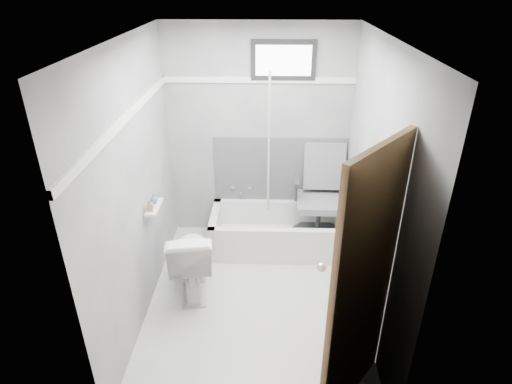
{
  "coord_description": "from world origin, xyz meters",
  "views": [
    {
      "loc": [
        0.1,
        -3.16,
        2.82
      ],
      "look_at": [
        0.0,
        0.35,
        1.0
      ],
      "focal_mm": 30.0,
      "sensor_mm": 36.0,
      "label": 1
    }
  ],
  "objects_px": {
    "bathtub": "(278,231)",
    "door": "(416,323)",
    "office_chair": "(320,196)",
    "soap_bottle_a": "(150,205)",
    "soap_bottle_b": "(154,198)",
    "toilet": "(191,259)"
  },
  "relations": [
    {
      "from": "office_chair",
      "to": "bathtub",
      "type": "bearing_deg",
      "value": -172.84
    },
    {
      "from": "bathtub",
      "to": "door",
      "type": "distance_m",
      "value": 2.46
    },
    {
      "from": "door",
      "to": "soap_bottle_b",
      "type": "xyz_separation_m",
      "value": [
        -1.92,
        1.55,
        -0.04
      ]
    },
    {
      "from": "bathtub",
      "to": "office_chair",
      "type": "bearing_deg",
      "value": 6.31
    },
    {
      "from": "office_chair",
      "to": "door",
      "type": "distance_m",
      "value": 2.31
    },
    {
      "from": "office_chair",
      "to": "soap_bottle_a",
      "type": "relative_size",
      "value": 8.98
    },
    {
      "from": "bathtub",
      "to": "soap_bottle_b",
      "type": "xyz_separation_m",
      "value": [
        -1.17,
        -0.66,
        0.75
      ]
    },
    {
      "from": "toilet",
      "to": "soap_bottle_b",
      "type": "relative_size",
      "value": 8.04
    },
    {
      "from": "bathtub",
      "to": "door",
      "type": "bearing_deg",
      "value": -71.25
    },
    {
      "from": "bathtub",
      "to": "soap_bottle_a",
      "type": "xyz_separation_m",
      "value": [
        -1.17,
        -0.8,
        0.76
      ]
    },
    {
      "from": "toilet",
      "to": "door",
      "type": "height_order",
      "value": "door"
    },
    {
      "from": "office_chair",
      "to": "soap_bottle_b",
      "type": "bearing_deg",
      "value": -155.62
    },
    {
      "from": "office_chair",
      "to": "door",
      "type": "height_order",
      "value": "door"
    },
    {
      "from": "toilet",
      "to": "soap_bottle_b",
      "type": "xyz_separation_m",
      "value": [
        -0.32,
        0.11,
        0.6
      ]
    },
    {
      "from": "toilet",
      "to": "soap_bottle_a",
      "type": "height_order",
      "value": "soap_bottle_a"
    },
    {
      "from": "bathtub",
      "to": "soap_bottle_a",
      "type": "distance_m",
      "value": 1.6
    },
    {
      "from": "toilet",
      "to": "soap_bottle_a",
      "type": "bearing_deg",
      "value": -2.94
    },
    {
      "from": "door",
      "to": "office_chair",
      "type": "bearing_deg",
      "value": 97.52
    },
    {
      "from": "bathtub",
      "to": "office_chair",
      "type": "height_order",
      "value": "office_chair"
    },
    {
      "from": "door",
      "to": "soap_bottle_b",
      "type": "distance_m",
      "value": 2.47
    },
    {
      "from": "bathtub",
      "to": "soap_bottle_a",
      "type": "height_order",
      "value": "soap_bottle_a"
    },
    {
      "from": "bathtub",
      "to": "toilet",
      "type": "height_order",
      "value": "toilet"
    }
  ]
}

